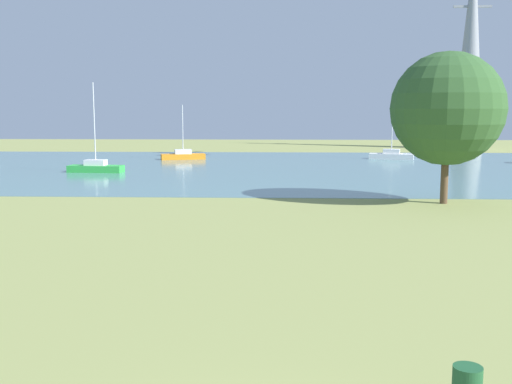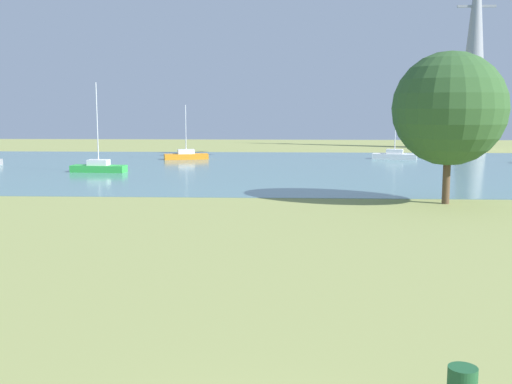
# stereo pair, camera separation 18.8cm
# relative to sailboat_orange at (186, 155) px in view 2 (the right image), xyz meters

# --- Properties ---
(ground_plane) EXTENTS (160.00, 160.00, 0.00)m
(ground_plane) POSITION_rel_sailboat_orange_xyz_m (10.49, -36.77, -0.45)
(ground_plane) COLOR #8C9351
(water_surface) EXTENTS (140.00, 40.00, 0.02)m
(water_surface) POSITION_rel_sailboat_orange_xyz_m (10.49, -8.77, -0.44)
(water_surface) COLOR slate
(water_surface) RESTS_ON ground
(sailboat_orange) EXTENTS (5.03, 2.73, 5.96)m
(sailboat_orange) POSITION_rel_sailboat_orange_xyz_m (0.00, 0.00, 0.00)
(sailboat_orange) COLOR orange
(sailboat_orange) RESTS_ON water_surface
(sailboat_white) EXTENTS (5.02, 2.60, 6.01)m
(sailboat_white) POSITION_rel_sailboat_orange_xyz_m (23.05, 1.30, 0.00)
(sailboat_white) COLOR white
(sailboat_white) RESTS_ON water_surface
(sailboat_green) EXTENTS (4.90, 1.85, 7.83)m
(sailboat_green) POSITION_rel_sailboat_orange_xyz_m (-5.54, -13.83, 0.02)
(sailboat_green) COLOR green
(sailboat_green) RESTS_ON water_surface
(tree_west_far) EXTENTS (6.64, 6.64, 8.92)m
(tree_west_far) POSITION_rel_sailboat_orange_xyz_m (20.51, -30.51, 5.14)
(tree_west_far) COLOR brown
(tree_west_far) RESTS_ON ground
(electricity_pylon) EXTENTS (6.40, 4.40, 27.93)m
(electricity_pylon) POSITION_rel_sailboat_orange_xyz_m (36.76, 19.88, 13.53)
(electricity_pylon) COLOR gray
(electricity_pylon) RESTS_ON ground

